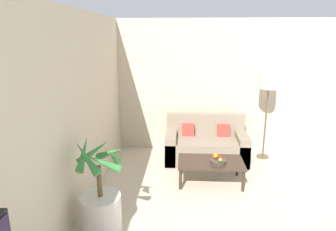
% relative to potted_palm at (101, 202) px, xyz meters
% --- Properties ---
extents(wall_back, '(8.46, 0.06, 2.70)m').
position_rel_potted_palm_xyz_m(wall_back, '(3.05, 2.93, 0.97)').
color(wall_back, beige).
rests_on(wall_back, ground_plane).
extents(wall_left, '(0.06, 8.28, 2.70)m').
position_rel_potted_palm_xyz_m(wall_left, '(-0.41, -0.44, 0.97)').
color(wall_left, beige).
rests_on(wall_left, ground_plane).
extents(potted_palm, '(0.64, 0.65, 1.22)m').
position_rel_potted_palm_xyz_m(potted_palm, '(0.00, 0.00, 0.00)').
color(potted_palm, beige).
rests_on(potted_palm, ground_plane).
extents(sofa_loveseat, '(1.55, 0.83, 0.86)m').
position_rel_potted_palm_xyz_m(sofa_loveseat, '(1.43, 2.32, -0.10)').
color(sofa_loveseat, gray).
rests_on(sofa_loveseat, ground_plane).
extents(floor_lamp, '(0.34, 0.34, 1.66)m').
position_rel_potted_palm_xyz_m(floor_lamp, '(2.59, 2.50, 1.05)').
color(floor_lamp, brown).
rests_on(floor_lamp, ground_plane).
extents(coffee_table, '(1.07, 0.64, 0.37)m').
position_rel_potted_palm_xyz_m(coffee_table, '(1.45, 1.36, -0.05)').
color(coffee_table, '#38281E').
rests_on(coffee_table, ground_plane).
extents(fruit_bowl, '(0.25, 0.25, 0.05)m').
position_rel_potted_palm_xyz_m(fruit_bowl, '(1.56, 1.29, 0.02)').
color(fruit_bowl, '#42382D').
rests_on(fruit_bowl, coffee_table).
extents(apple_red, '(0.07, 0.07, 0.07)m').
position_rel_potted_palm_xyz_m(apple_red, '(1.60, 1.32, 0.08)').
color(apple_red, red).
rests_on(apple_red, fruit_bowl).
extents(apple_green, '(0.07, 0.07, 0.07)m').
position_rel_potted_palm_xyz_m(apple_green, '(1.58, 1.21, 0.08)').
color(apple_green, olive).
rests_on(apple_green, fruit_bowl).
extents(orange_fruit, '(0.09, 0.09, 0.09)m').
position_rel_potted_palm_xyz_m(orange_fruit, '(1.52, 1.36, 0.09)').
color(orange_fruit, orange).
rests_on(orange_fruit, fruit_bowl).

